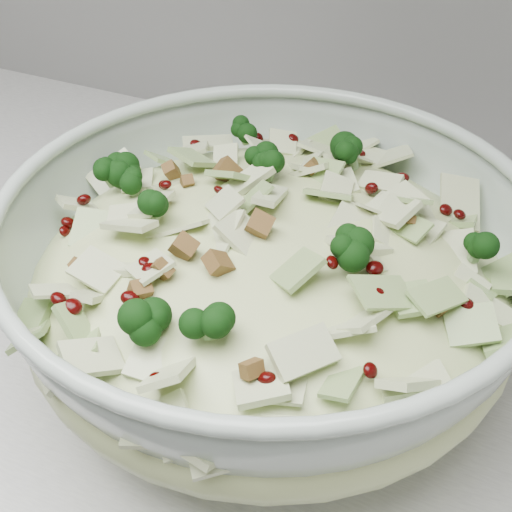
{
  "coord_description": "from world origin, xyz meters",
  "views": [
    {
      "loc": [
        0.56,
        1.23,
        1.32
      ],
      "look_at": [
        0.39,
        1.59,
        1.01
      ],
      "focal_mm": 50.0,
      "sensor_mm": 36.0,
      "label": 1
    }
  ],
  "objects": [
    {
      "name": "counter",
      "position": [
        0.0,
        1.7,
        0.45
      ],
      "size": [
        3.6,
        0.6,
        0.9
      ],
      "primitive_type": "cube",
      "color": "silver",
      "rests_on": "floor"
    },
    {
      "name": "salad",
      "position": [
        0.4,
        1.6,
        1.0
      ],
      "size": [
        0.46,
        0.46,
        0.15
      ],
      "rotation": [
        0.0,
        0.0,
        -0.36
      ],
      "color": "beige",
      "rests_on": "mixing_bowl"
    },
    {
      "name": "mixing_bowl",
      "position": [
        0.4,
        1.6,
        0.98
      ],
      "size": [
        0.44,
        0.44,
        0.15
      ],
      "rotation": [
        0.0,
        0.0,
        -0.16
      ],
      "color": "#A2B2A6",
      "rests_on": "counter"
    }
  ]
}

